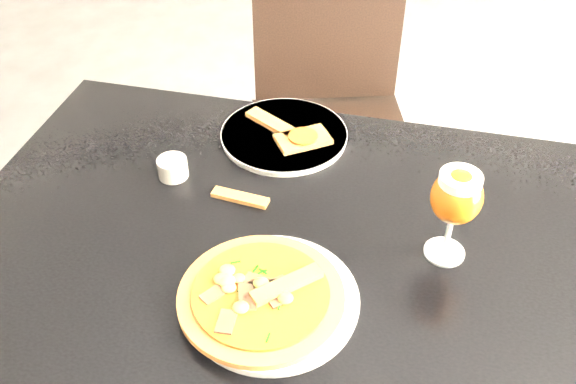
% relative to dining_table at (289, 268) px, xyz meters
% --- Properties ---
extents(dining_table, '(1.22, 0.83, 0.75)m').
position_rel_dining_table_xyz_m(dining_table, '(0.00, 0.00, 0.00)').
color(dining_table, black).
rests_on(dining_table, ground).
extents(chair_far, '(0.54, 0.54, 0.95)m').
position_rel_dining_table_xyz_m(chair_far, '(-0.03, 0.72, -0.14)').
color(chair_far, black).
rests_on(chair_far, ground).
extents(plate_main, '(0.35, 0.35, 0.01)m').
position_rel_dining_table_xyz_m(plate_main, '(0.01, -0.16, 0.10)').
color(plate_main, white).
rests_on(plate_main, dining_table).
extents(pizza, '(0.26, 0.26, 0.03)m').
position_rel_dining_table_xyz_m(pizza, '(-0.01, -0.16, 0.11)').
color(pizza, '#9E5F26').
rests_on(pizza, plate_main).
extents(plate_second, '(0.31, 0.31, 0.01)m').
position_rel_dining_table_xyz_m(plate_second, '(-0.07, 0.28, 0.10)').
color(plate_second, white).
rests_on(plate_second, dining_table).
extents(crust_scraps, '(0.20, 0.15, 0.02)m').
position_rel_dining_table_xyz_m(crust_scraps, '(-0.05, 0.27, 0.11)').
color(crust_scraps, '#9E5F26').
rests_on(crust_scraps, plate_second).
extents(loose_crust, '(0.11, 0.04, 0.01)m').
position_rel_dining_table_xyz_m(loose_crust, '(-0.11, 0.07, 0.09)').
color(loose_crust, '#9E5F26').
rests_on(loose_crust, dining_table).
extents(sauce_cup, '(0.06, 0.06, 0.04)m').
position_rel_dining_table_xyz_m(sauce_cup, '(-0.26, 0.11, 0.11)').
color(sauce_cup, '#B9B4A7').
rests_on(sauce_cup, dining_table).
extents(beer_glass, '(0.08, 0.08, 0.18)m').
position_rel_dining_table_xyz_m(beer_glass, '(0.27, 0.01, 0.22)').
color(beer_glass, silver).
rests_on(beer_glass, dining_table).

